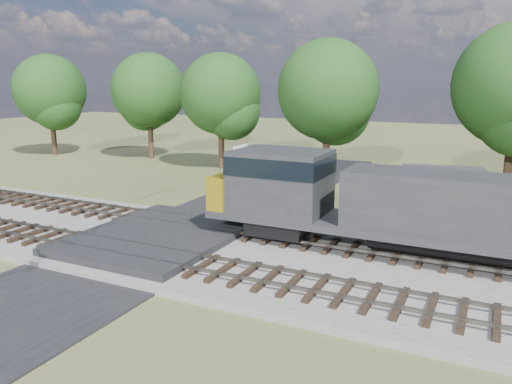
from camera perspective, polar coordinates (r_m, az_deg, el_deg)
The scene contains 9 objects.
ground at distance 24.72m, azimuth -11.62°, elevation -6.18°, with size 160.00×160.00×0.00m, color #434E29.
ballast_bed at distance 20.92m, azimuth 11.90°, elevation -9.27°, with size 140.00×10.00×0.30m, color gray.
road at distance 24.71m, azimuth -11.62°, elevation -6.09°, with size 7.00×60.00×0.08m, color black.
crossing_panel at distance 25.00m, azimuth -10.95°, elevation -5.17°, with size 7.00×9.00×0.62m, color #262628.
track_near at distance 21.31m, azimuth -8.22°, elevation -7.95°, with size 140.00×2.60×0.33m.
track_far at distance 25.37m, azimuth -1.88°, elevation -4.44°, with size 140.00×2.60×0.33m.
crossing_signal_far at distance 28.24m, azimuth 2.57°, elevation -0.13°, with size 1.58×0.34×3.91m.
equipment_shed at distance 29.32m, azimuth 20.65°, elevation -0.66°, with size 5.22×5.22×3.03m.
treeline at distance 39.10m, azimuth 15.87°, elevation 10.80°, with size 81.00×12.02×11.64m.
Camera 1 is at (14.48, -18.43, 7.85)m, focal length 35.00 mm.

